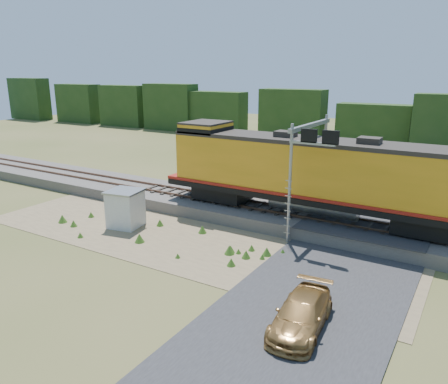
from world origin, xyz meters
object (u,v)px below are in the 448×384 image
Objects in this scene: locomotive at (310,173)px; car at (301,314)px; shed at (125,208)px; signal_gantry at (311,149)px.

locomotive reaches higher than car.
signal_gantry is at bearing 15.94° from shed.
locomotive is at bearing 107.57° from signal_gantry.
signal_gantry is at bearing 103.81° from car.
locomotive is 1.70m from signal_gantry.
shed is at bearing -153.25° from signal_gantry.
shed is 11.78m from signal_gantry.
car is (3.54, -9.92, -4.43)m from signal_gantry.
locomotive reaches higher than shed.
locomotive is 11.58m from car.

